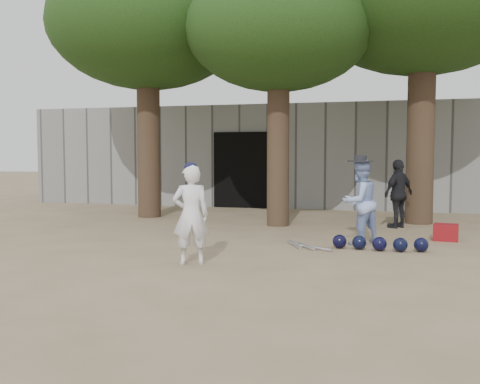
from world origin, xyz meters
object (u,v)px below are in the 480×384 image
(boy_player, at_px, (191,215))
(spectator_dark, at_px, (398,194))
(spectator_blue, at_px, (360,202))
(red_bag, at_px, (446,232))

(boy_player, distance_m, spectator_dark, 5.51)
(spectator_blue, bearing_deg, boy_player, 1.80)
(spectator_blue, bearing_deg, spectator_dark, -151.17)
(boy_player, xyz_separation_m, spectator_dark, (2.93, 4.67, 0.02))
(spectator_dark, xyz_separation_m, red_bag, (0.79, -1.54, -0.57))
(spectator_blue, relative_size, red_bag, 3.49)
(spectator_dark, height_order, red_bag, spectator_dark)
(boy_player, bearing_deg, spectator_dark, -146.23)
(spectator_dark, relative_size, red_bag, 3.44)
(red_bag, bearing_deg, spectator_blue, -151.72)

